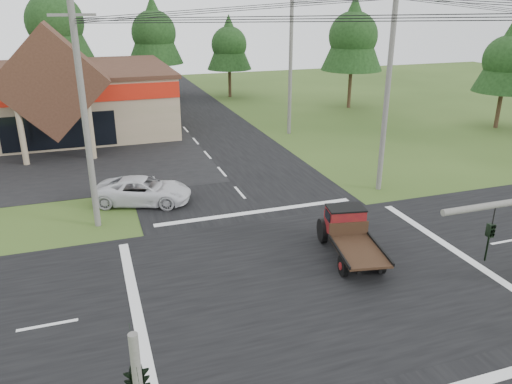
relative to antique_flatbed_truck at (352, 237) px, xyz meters
name	(u,v)px	position (x,y,z in m)	size (l,w,h in m)	color
ground	(312,277)	(-2.26, -0.98, -1.01)	(120.00, 120.00, 0.00)	#31491A
road_ns	(312,277)	(-2.26, -0.98, -1.00)	(12.00, 120.00, 0.02)	black
road_ew	(312,277)	(-2.26, -0.98, -1.00)	(120.00, 12.00, 0.02)	black
traffic_signal_corner	(136,365)	(-9.76, -8.30, 2.51)	(0.53, 2.48, 4.40)	#595651
utility_pole_nw	(85,119)	(-10.26, 7.02, 4.38)	(2.00, 0.30, 10.50)	#595651
utility_pole_ne	(388,89)	(5.74, 7.02, 4.88)	(2.00, 0.30, 11.50)	#595651
utility_pole_n	(291,64)	(5.74, 21.02, 4.73)	(2.00, 0.30, 11.20)	#595651
tree_row_c	(54,19)	(-12.26, 40.02, 7.71)	(7.28, 7.28, 13.13)	#332316
tree_row_d	(154,30)	(-2.26, 41.02, 6.36)	(6.16, 6.16, 11.11)	#332316
tree_row_e	(229,43)	(5.74, 39.02, 5.02)	(5.04, 5.04, 9.09)	#332316
tree_side_ne	(353,34)	(15.74, 29.02, 6.36)	(6.16, 6.16, 11.11)	#332316
tree_side_e_near	(508,57)	(23.74, 17.02, 5.02)	(5.04, 5.04, 9.09)	#332316
antique_flatbed_truck	(352,237)	(0.00, 0.00, 0.00)	(1.85, 4.84, 2.02)	#580C15
white_pickup	(143,191)	(-7.72, 9.28, -0.29)	(2.40, 5.21, 1.45)	silver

